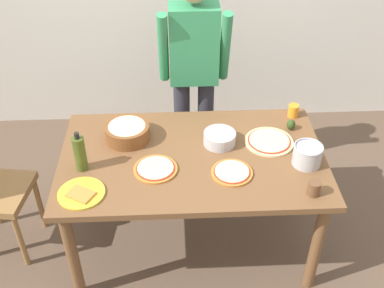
{
  "coord_description": "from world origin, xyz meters",
  "views": [
    {
      "loc": [
        -0.11,
        -2.21,
        2.55
      ],
      "look_at": [
        0.0,
        0.05,
        0.81
      ],
      "focal_mm": 44.08,
      "sensor_mm": 36.0,
      "label": 1
    }
  ],
  "objects": [
    {
      "name": "olive_oil_bottle",
      "position": [
        -0.65,
        -0.09,
        0.87
      ],
      "size": [
        0.07,
        0.07,
        0.26
      ],
      "color": "#47561E",
      "rests_on": "dining_table"
    },
    {
      "name": "pizza_cooked_on_tray",
      "position": [
        0.22,
        -0.18,
        0.77
      ],
      "size": [
        0.24,
        0.24,
        0.02
      ],
      "color": "#C67A33",
      "rests_on": "dining_table"
    },
    {
      "name": "mixing_bowl_steel",
      "position": [
        0.17,
        0.11,
        0.8
      ],
      "size": [
        0.2,
        0.2,
        0.08
      ],
      "color": "#B7B7BC",
      "rests_on": "dining_table"
    },
    {
      "name": "dining_table",
      "position": [
        0.0,
        0.0,
        0.67
      ],
      "size": [
        1.6,
        0.96,
        0.76
      ],
      "color": "brown",
      "rests_on": "ground"
    },
    {
      "name": "avocado",
      "position": [
        0.65,
        0.25,
        0.8
      ],
      "size": [
        0.06,
        0.06,
        0.07
      ],
      "primitive_type": "ellipsoid",
      "color": "#2D4219",
      "rests_on": "dining_table"
    },
    {
      "name": "pizza_raw_on_board",
      "position": [
        0.49,
        0.11,
        0.77
      ],
      "size": [
        0.31,
        0.31,
        0.02
      ],
      "color": "beige",
      "rests_on": "dining_table"
    },
    {
      "name": "pizza_second_cooked",
      "position": [
        -0.22,
        -0.12,
        0.77
      ],
      "size": [
        0.26,
        0.26,
        0.02
      ],
      "color": "#C67A33",
      "rests_on": "dining_table"
    },
    {
      "name": "steel_pot",
      "position": [
        0.67,
        -0.11,
        0.83
      ],
      "size": [
        0.17,
        0.17,
        0.13
      ],
      "color": "#B7B7BC",
      "rests_on": "dining_table"
    },
    {
      "name": "cup_orange",
      "position": [
        0.7,
        0.39,
        0.8
      ],
      "size": [
        0.07,
        0.07,
        0.08
      ],
      "primitive_type": "cylinder",
      "color": "orange",
      "rests_on": "dining_table"
    },
    {
      "name": "ground",
      "position": [
        0.0,
        0.0,
        0.0
      ],
      "size": [
        8.0,
        8.0,
        0.0
      ],
      "primitive_type": "plane",
      "color": "brown"
    },
    {
      "name": "plate_with_slice",
      "position": [
        -0.62,
        -0.31,
        0.77
      ],
      "size": [
        0.26,
        0.26,
        0.02
      ],
      "color": "gold",
      "rests_on": "dining_table"
    },
    {
      "name": "popcorn_bowl",
      "position": [
        -0.4,
        0.19,
        0.82
      ],
      "size": [
        0.28,
        0.28,
        0.11
      ],
      "color": "brown",
      "rests_on": "dining_table"
    },
    {
      "name": "person_cook",
      "position": [
        0.05,
        0.76,
        0.94
      ],
      "size": [
        0.49,
        0.25,
        1.62
      ],
      "color": "#2D2D38",
      "rests_on": "ground"
    },
    {
      "name": "cup_small_brown",
      "position": [
        0.64,
        -0.36,
        0.8
      ],
      "size": [
        0.07,
        0.07,
        0.08
      ],
      "primitive_type": "cylinder",
      "color": "brown",
      "rests_on": "dining_table"
    }
  ]
}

